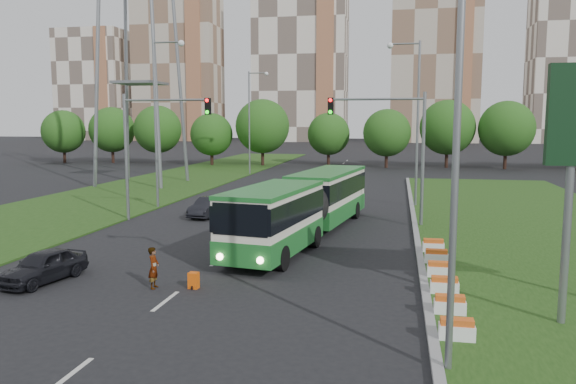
% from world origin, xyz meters
% --- Properties ---
extents(ground, '(360.00, 360.00, 0.00)m').
position_xyz_m(ground, '(0.00, 0.00, 0.00)').
color(ground, black).
rests_on(ground, ground).
extents(grass_median, '(14.00, 60.00, 0.15)m').
position_xyz_m(grass_median, '(13.00, 8.00, 0.07)').
color(grass_median, '#1D4212').
rests_on(grass_median, ground).
extents(median_kerb, '(0.30, 60.00, 0.18)m').
position_xyz_m(median_kerb, '(6.05, 8.00, 0.09)').
color(median_kerb, gray).
rests_on(median_kerb, ground).
extents(left_verge, '(12.00, 110.00, 0.10)m').
position_xyz_m(left_verge, '(-18.00, 25.00, 0.05)').
color(left_verge, '#1D4212').
rests_on(left_verge, ground).
extents(lane_markings, '(0.20, 100.00, 0.01)m').
position_xyz_m(lane_markings, '(-3.00, 20.00, 0.00)').
color(lane_markings, beige).
rests_on(lane_markings, ground).
extents(flower_planters, '(1.10, 11.50, 0.60)m').
position_xyz_m(flower_planters, '(6.70, -2.50, 0.45)').
color(flower_planters, white).
rests_on(flower_planters, grass_median).
extents(traffic_mast_median, '(5.76, 0.32, 8.00)m').
position_xyz_m(traffic_mast_median, '(4.78, 10.00, 5.35)').
color(traffic_mast_median, gray).
rests_on(traffic_mast_median, ground).
extents(traffic_mast_left, '(5.76, 0.32, 8.00)m').
position_xyz_m(traffic_mast_left, '(-10.38, 9.00, 5.35)').
color(traffic_mast_left, gray).
rests_on(traffic_mast_left, ground).
extents(street_lamps, '(36.00, 60.00, 12.00)m').
position_xyz_m(street_lamps, '(-3.00, 10.00, 6.00)').
color(street_lamps, gray).
rests_on(street_lamps, ground).
extents(tree_line, '(120.00, 8.00, 9.00)m').
position_xyz_m(tree_line, '(10.00, 55.00, 4.50)').
color(tree_line, '#1F5215').
rests_on(tree_line, ground).
extents(apartment_tower_west, '(26.00, 15.00, 48.00)m').
position_xyz_m(apartment_tower_west, '(-65.00, 150.00, 24.00)').
color(apartment_tower_west, beige).
rests_on(apartment_tower_west, ground).
extents(apartment_tower_cwest, '(28.00, 15.00, 52.00)m').
position_xyz_m(apartment_tower_cwest, '(-25.00, 150.00, 26.00)').
color(apartment_tower_cwest, white).
rests_on(apartment_tower_cwest, ground).
extents(apartment_tower_ceast, '(25.00, 15.00, 50.00)m').
position_xyz_m(apartment_tower_ceast, '(15.00, 150.00, 25.00)').
color(apartment_tower_ceast, beige).
rests_on(apartment_tower_ceast, ground).
extents(midrise_west, '(22.00, 14.00, 36.00)m').
position_xyz_m(midrise_west, '(-95.00, 150.00, 18.00)').
color(midrise_west, white).
rests_on(midrise_west, ground).
extents(articulated_bus, '(2.71, 17.39, 2.86)m').
position_xyz_m(articulated_bus, '(-0.01, 6.00, 1.75)').
color(articulated_bus, silver).
rests_on(articulated_bus, ground).
extents(car_left_near, '(2.21, 3.99, 1.28)m').
position_xyz_m(car_left_near, '(-8.70, -4.65, 0.64)').
color(car_left_near, black).
rests_on(car_left_near, ground).
extents(car_left_far, '(1.76, 4.01, 1.28)m').
position_xyz_m(car_left_far, '(-7.33, 11.15, 0.64)').
color(car_left_far, black).
rests_on(car_left_far, ground).
extents(pedestrian, '(0.44, 0.62, 1.59)m').
position_xyz_m(pedestrian, '(-4.05, -4.62, 0.80)').
color(pedestrian, gray).
rests_on(pedestrian, ground).
extents(shopping_trolley, '(0.36, 0.38, 0.62)m').
position_xyz_m(shopping_trolley, '(-2.56, -4.36, 0.31)').
color(shopping_trolley, '#EA560C').
rests_on(shopping_trolley, ground).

